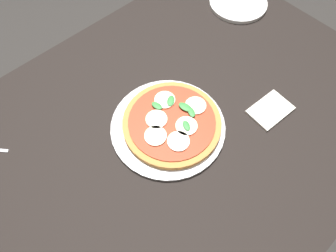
{
  "coord_description": "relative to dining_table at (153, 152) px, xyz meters",
  "views": [
    {
      "loc": [
        -0.24,
        -0.33,
        1.5
      ],
      "look_at": [
        0.06,
        -0.0,
        0.72
      ],
      "focal_mm": 32.53,
      "sensor_mm": 36.0,
      "label": 1
    }
  ],
  "objects": [
    {
      "name": "plate_white",
      "position": [
        0.64,
        0.22,
        0.09
      ],
      "size": [
        0.22,
        0.22,
        0.01
      ],
      "primitive_type": "cylinder",
      "color": "white",
      "rests_on": "dining_table"
    },
    {
      "name": "dining_table",
      "position": [
        0.0,
        0.0,
        0.0
      ],
      "size": [
        1.58,
        1.03,
        0.71
      ],
      "color": "black",
      "rests_on": "ground_plane"
    },
    {
      "name": "pizza",
      "position": [
        0.07,
        -0.01,
        0.1
      ],
      "size": [
        0.29,
        0.29,
        0.03
      ],
      "color": "#C6843F",
      "rests_on": "serving_tray"
    },
    {
      "name": "napkin",
      "position": [
        0.34,
        -0.17,
        0.08
      ],
      "size": [
        0.14,
        0.1,
        0.01
      ],
      "primitive_type": "cube",
      "rotation": [
        0.0,
        0.0,
        -0.07
      ],
      "color": "white",
      "rests_on": "dining_table"
    },
    {
      "name": "ground_plane",
      "position": [
        0.0,
        0.0,
        -0.63
      ],
      "size": [
        6.0,
        6.0,
        0.0
      ],
      "primitive_type": "plane",
      "color": "#2D2B28"
    },
    {
      "name": "serving_tray",
      "position": [
        0.06,
        -0.0,
        0.09
      ],
      "size": [
        0.34,
        0.34,
        0.01
      ],
      "primitive_type": "cylinder",
      "color": "silver",
      "rests_on": "dining_table"
    }
  ]
}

